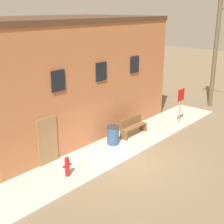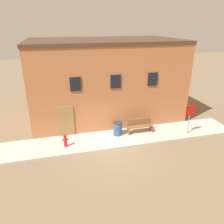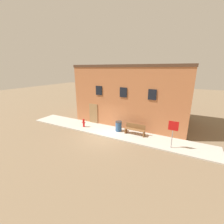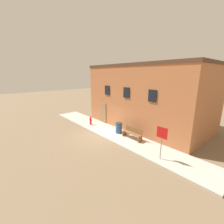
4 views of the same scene
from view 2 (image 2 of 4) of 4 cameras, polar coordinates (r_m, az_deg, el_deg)
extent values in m
plane|color=#7A664C|center=(13.73, 0.31, -9.74)|extent=(80.00, 80.00, 0.00)
cube|color=#BCB7AD|center=(14.73, -0.92, -7.12)|extent=(17.91, 2.45, 0.10)
cube|color=#B26B42|center=(17.92, -1.89, 8.29)|extent=(11.42, 6.54, 5.90)
cube|color=#4C3323|center=(17.44, -2.03, 18.13)|extent=(11.52, 6.64, 0.24)
cube|color=black|center=(14.19, -9.54, 7.19)|extent=(0.70, 0.08, 0.90)
cube|color=black|center=(14.64, 0.97, 7.96)|extent=(0.70, 0.08, 0.90)
cube|color=black|center=(15.55, 10.58, 8.44)|extent=(0.70, 0.08, 0.90)
cube|color=#937047|center=(15.01, -11.81, -2.55)|extent=(1.00, 0.08, 2.20)
cylinder|color=red|center=(13.97, -12.08, -7.51)|extent=(0.20, 0.20, 0.71)
sphere|color=red|center=(13.78, -12.22, -6.04)|extent=(0.18, 0.18, 0.18)
cylinder|color=red|center=(13.92, -12.74, -7.18)|extent=(0.11, 0.09, 0.09)
cylinder|color=red|center=(13.92, -11.49, -7.06)|extent=(0.11, 0.09, 0.09)
cylinder|color=gray|center=(15.84, 19.47, -1.86)|extent=(0.06, 0.06, 2.09)
cube|color=red|center=(15.57, 19.84, 0.46)|extent=(0.69, 0.02, 0.69)
cube|color=brown|center=(15.24, 4.36, -4.92)|extent=(0.08, 0.44, 0.46)
cube|color=brown|center=(15.82, 10.19, -4.15)|extent=(0.08, 0.44, 0.46)
cube|color=brown|center=(15.40, 7.37, -3.70)|extent=(1.77, 0.44, 0.04)
cube|color=brown|center=(15.46, 7.15, -2.57)|extent=(1.77, 0.04, 0.46)
cylinder|color=#2D517F|center=(14.98, 1.50, -4.44)|extent=(0.58, 0.58, 0.89)
cylinder|color=#2D2D2D|center=(14.77, 1.52, -2.79)|extent=(0.61, 0.61, 0.06)
camera|label=1|loc=(7.89, -77.52, -0.39)|focal=50.00mm
camera|label=3|loc=(9.40, 67.75, -0.91)|focal=24.00mm
camera|label=4|loc=(13.67, 56.82, 3.51)|focal=24.00mm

